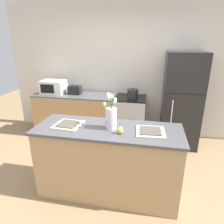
% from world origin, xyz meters
% --- Properties ---
extents(ground_plane, '(10.00, 10.00, 0.00)m').
position_xyz_m(ground_plane, '(0.00, 0.00, 0.00)').
color(ground_plane, '#997A56').
extents(back_wall, '(5.20, 0.08, 2.70)m').
position_xyz_m(back_wall, '(0.00, 2.00, 1.35)').
color(back_wall, silver).
rests_on(back_wall, ground_plane).
extents(kitchen_island, '(1.80, 0.66, 0.94)m').
position_xyz_m(kitchen_island, '(0.00, 0.00, 0.47)').
color(kitchen_island, tan).
rests_on(kitchen_island, ground_plane).
extents(back_counter, '(1.68, 0.60, 0.90)m').
position_xyz_m(back_counter, '(-1.06, 1.60, 0.45)').
color(back_counter, tan).
rests_on(back_counter, ground_plane).
extents(stove_range, '(0.60, 0.61, 0.90)m').
position_xyz_m(stove_range, '(0.10, 1.60, 0.45)').
color(stove_range, '#B2B5B7').
rests_on(stove_range, ground_plane).
extents(refrigerator, '(0.68, 0.67, 1.77)m').
position_xyz_m(refrigerator, '(1.05, 1.60, 0.88)').
color(refrigerator, black).
rests_on(refrigerator, ground_plane).
extents(flower_vase, '(0.16, 0.14, 0.44)m').
position_xyz_m(flower_vase, '(0.04, 0.00, 1.10)').
color(flower_vase, silver).
rests_on(flower_vase, kitchen_island).
extents(pear_figurine, '(0.07, 0.07, 0.12)m').
position_xyz_m(pear_figurine, '(0.17, -0.12, 0.99)').
color(pear_figurine, '#E5CC4C').
rests_on(pear_figurine, kitchen_island).
extents(plate_setting_left, '(0.35, 0.35, 0.02)m').
position_xyz_m(plate_setting_left, '(-0.51, -0.01, 0.95)').
color(plate_setting_left, beige).
rests_on(plate_setting_left, kitchen_island).
extents(plate_setting_right, '(0.35, 0.35, 0.02)m').
position_xyz_m(plate_setting_right, '(0.51, -0.01, 0.95)').
color(plate_setting_right, beige).
rests_on(plate_setting_right, kitchen_island).
extents(toaster, '(0.28, 0.18, 0.17)m').
position_xyz_m(toaster, '(-1.06, 1.62, 0.98)').
color(toaster, black).
rests_on(toaster, back_counter).
extents(cooking_pot, '(0.22, 0.22, 0.19)m').
position_xyz_m(cooking_pot, '(0.14, 1.58, 0.98)').
color(cooking_pot, '#2D2D2D').
rests_on(cooking_pot, stove_range).
extents(microwave, '(0.48, 0.37, 0.27)m').
position_xyz_m(microwave, '(-1.52, 1.60, 1.03)').
color(microwave, white).
rests_on(microwave, back_counter).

